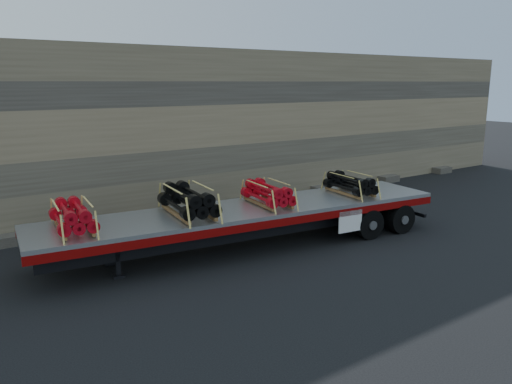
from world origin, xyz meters
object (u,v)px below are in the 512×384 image
Objects in this scene: bundle_midfront at (188,202)px; bundle_rear at (350,184)px; bundle_front at (73,217)px; bundle_midrear at (268,194)px; trailer at (249,227)px.

bundle_midfront is 6.48m from bundle_rear.
bundle_front is 6.40m from bundle_midrear.
bundle_midrear is 1.02× the size of bundle_rear.
bundle_midfront is at bearing -180.00° from bundle_midrear.
bundle_front is 0.87× the size of bundle_midfront.
trailer is 6.65× the size of bundle_front.
bundle_midrear is at bearing 0.00° from bundle_midfront.
bundle_midrear is (6.36, -0.75, -0.01)m from bundle_front.
bundle_front is 1.02× the size of bundle_midrear.
bundle_midfront is (-2.15, 0.25, 1.15)m from trailer.
bundle_front is at bearing 180.00° from bundle_midfront.
bundle_midfront is at bearing -180.00° from bundle_rear.
trailer is 2.46m from bundle_midfront.
bundle_midrear is at bearing 0.00° from bundle_front.
bundle_front reaches higher than bundle_midrear.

